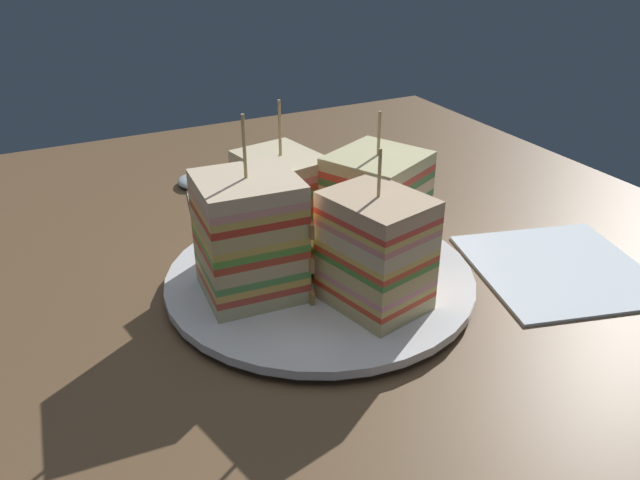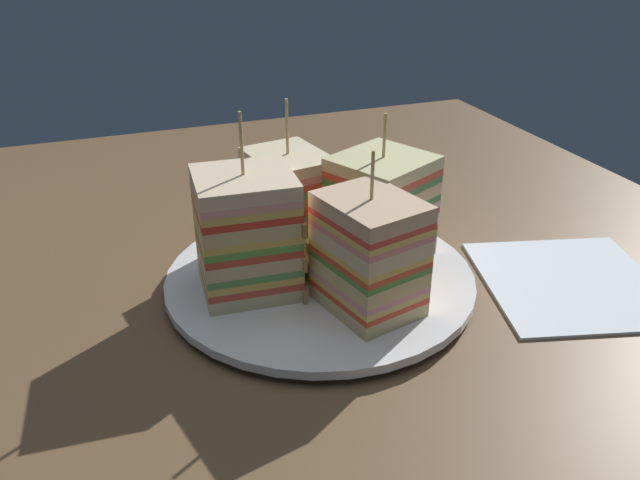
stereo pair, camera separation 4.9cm
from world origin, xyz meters
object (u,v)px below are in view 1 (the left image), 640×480
(sandwich_wedge_2, at_px, (376,206))
(chip_pile, at_px, (324,252))
(sandwich_wedge_0, at_px, (252,240))
(napkin, at_px, (559,267))
(sandwich_wedge_3, at_px, (282,202))
(sandwich_wedge_1, at_px, (375,252))
(spoon, at_px, (192,188))
(plate, at_px, (320,279))

(sandwich_wedge_2, distance_m, chip_pile, 0.06)
(sandwich_wedge_0, xyz_separation_m, chip_pile, (0.01, -0.06, -0.03))
(sandwich_wedge_2, bearing_deg, napkin, 124.26)
(sandwich_wedge_0, xyz_separation_m, sandwich_wedge_3, (0.06, -0.05, -0.01))
(sandwich_wedge_1, relative_size, sandwich_wedge_2, 0.98)
(napkin, bearing_deg, spoon, 37.02)
(sandwich_wedge_1, height_order, napkin, sandwich_wedge_1)
(sandwich_wedge_2, distance_m, napkin, 0.17)
(sandwich_wedge_3, height_order, spoon, sandwich_wedge_3)
(sandwich_wedge_2, distance_m, spoon, 0.25)
(sandwich_wedge_0, bearing_deg, napkin, -9.88)
(sandwich_wedge_2, height_order, spoon, sandwich_wedge_2)
(plate, distance_m, napkin, 0.20)
(plate, bearing_deg, napkin, -109.14)
(plate, xyz_separation_m, sandwich_wedge_1, (-0.06, -0.02, 0.05))
(sandwich_wedge_3, distance_m, napkin, 0.24)
(plate, distance_m, sandwich_wedge_3, 0.07)
(plate, bearing_deg, sandwich_wedge_3, 6.49)
(plate, bearing_deg, chip_pile, -52.05)
(chip_pile, bearing_deg, plate, 127.95)
(plate, distance_m, spoon, 0.24)
(chip_pile, distance_m, spoon, 0.24)
(plate, bearing_deg, sandwich_wedge_2, -78.98)
(sandwich_wedge_1, height_order, sandwich_wedge_3, sandwich_wedge_3)
(sandwich_wedge_1, relative_size, spoon, 0.79)
(plate, xyz_separation_m, napkin, (-0.07, -0.19, -0.01))
(sandwich_wedge_1, bearing_deg, chip_pile, -4.41)
(sandwich_wedge_0, bearing_deg, chip_pile, 12.87)
(sandwich_wedge_1, bearing_deg, sandwich_wedge_2, -44.92)
(sandwich_wedge_0, bearing_deg, sandwich_wedge_1, -30.33)
(sandwich_wedge_1, xyz_separation_m, chip_pile, (0.06, 0.01, -0.03))
(chip_pile, relative_size, spoon, 0.45)
(sandwich_wedge_0, distance_m, sandwich_wedge_3, 0.08)
(sandwich_wedge_0, distance_m, sandwich_wedge_1, 0.09)
(spoon, bearing_deg, chip_pile, -158.05)
(plate, distance_m, sandwich_wedge_2, 0.08)
(plate, distance_m, sandwich_wedge_0, 0.08)
(sandwich_wedge_3, xyz_separation_m, napkin, (-0.12, -0.20, -0.05))
(plate, relative_size, sandwich_wedge_2, 2.01)
(chip_pile, distance_m, napkin, 0.20)
(plate, relative_size, sandwich_wedge_1, 2.05)
(chip_pile, bearing_deg, sandwich_wedge_2, -83.21)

